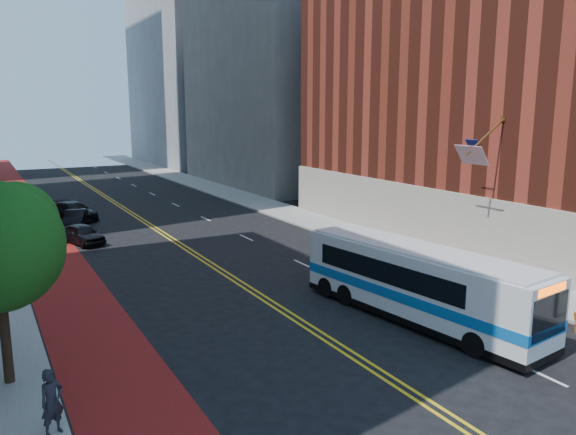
% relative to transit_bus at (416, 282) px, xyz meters
% --- Properties ---
extents(ground, '(160.00, 160.00, 0.00)m').
position_rel_transit_bus_xyz_m(ground, '(-4.52, -4.06, -1.68)').
color(ground, black).
rests_on(ground, ground).
extents(sidewalk_right, '(4.00, 140.00, 0.15)m').
position_rel_transit_bus_xyz_m(sidewalk_right, '(7.48, 25.94, -1.61)').
color(sidewalk_right, gray).
rests_on(sidewalk_right, ground).
extents(bus_lane_paint, '(3.60, 140.00, 0.01)m').
position_rel_transit_bus_xyz_m(bus_lane_paint, '(-12.62, 25.94, -1.68)').
color(bus_lane_paint, maroon).
rests_on(bus_lane_paint, ground).
extents(center_line_inner, '(0.14, 140.00, 0.01)m').
position_rel_transit_bus_xyz_m(center_line_inner, '(-4.70, 25.94, -1.68)').
color(center_line_inner, gold).
rests_on(center_line_inner, ground).
extents(center_line_outer, '(0.14, 140.00, 0.01)m').
position_rel_transit_bus_xyz_m(center_line_outer, '(-4.34, 25.94, -1.68)').
color(center_line_outer, gold).
rests_on(center_line_outer, ground).
extents(lane_dashes, '(0.14, 98.20, 0.01)m').
position_rel_transit_bus_xyz_m(lane_dashes, '(0.28, 33.94, -1.68)').
color(lane_dashes, silver).
rests_on(lane_dashes, ground).
extents(brick_building, '(18.73, 36.00, 22.00)m').
position_rel_transit_bus_xyz_m(brick_building, '(17.41, 7.94, 9.28)').
color(brick_building, maroon).
rests_on(brick_building, ground).
extents(midrise_right_near, '(18.00, 26.00, 40.00)m').
position_rel_transit_bus_xyz_m(midrise_right_near, '(18.48, 43.94, 18.32)').
color(midrise_right_near, slate).
rests_on(midrise_right_near, ground).
extents(construction_barriers, '(1.42, 10.91, 1.00)m').
position_rel_transit_bus_xyz_m(construction_barriers, '(5.08, -0.63, -1.01)').
color(construction_barriers, orange).
rests_on(construction_barriers, ground).
extents(transit_bus, '(4.07, 11.98, 3.23)m').
position_rel_transit_bus_xyz_m(transit_bus, '(0.00, 0.00, 0.00)').
color(transit_bus, silver).
rests_on(transit_bus, ground).
extents(car_a, '(2.76, 4.31, 1.37)m').
position_rel_transit_bus_xyz_m(car_a, '(-10.22, 21.66, -1.00)').
color(car_a, black).
rests_on(car_a, ground).
extents(car_b, '(2.63, 4.31, 1.34)m').
position_rel_transit_bus_xyz_m(car_b, '(-9.75, 27.68, -1.01)').
color(car_b, black).
rests_on(car_b, ground).
extents(car_c, '(3.74, 5.51, 1.48)m').
position_rel_transit_bus_xyz_m(car_c, '(-9.40, 30.75, -0.94)').
color(car_c, black).
rests_on(car_c, ground).
extents(pedestrian, '(0.83, 0.73, 1.91)m').
position_rel_transit_bus_xyz_m(pedestrian, '(-14.92, -2.04, -0.58)').
color(pedestrian, black).
rests_on(pedestrian, sidewalk_left).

